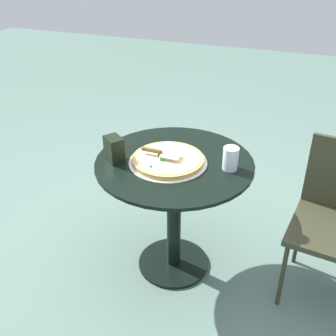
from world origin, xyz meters
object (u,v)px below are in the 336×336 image
pizza_on_tray (168,160)px  pizza_server (161,152)px  napkin_dispenser (114,149)px  patio_table (174,193)px  drinking_cup (231,158)px

pizza_on_tray → pizza_server: 0.05m
pizza_on_tray → napkin_dispenser: napkin_dispenser is taller
patio_table → drinking_cup: drinking_cup is taller
drinking_cup → napkin_dispenser: (-0.11, 0.58, 0.01)m
pizza_on_tray → drinking_cup: 0.32m
patio_table → pizza_server: 0.26m
napkin_dispenser → drinking_cup: bearing=49.0°
drinking_cup → pizza_server: bearing=97.9°
pizza_on_tray → pizza_server: bearing=98.0°
pizza_server → patio_table: bearing=-66.7°
pizza_on_tray → drinking_cup: (0.04, -0.31, 0.04)m
patio_table → pizza_on_tray: (-0.02, 0.03, 0.21)m
pizza_server → drinking_cup: drinking_cup is taller
patio_table → drinking_cup: size_ratio=6.97×
pizza_on_tray → drinking_cup: size_ratio=3.42×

